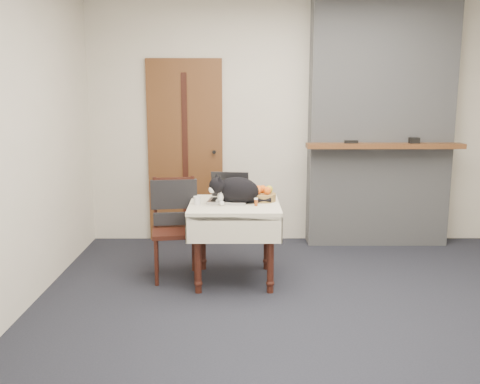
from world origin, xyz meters
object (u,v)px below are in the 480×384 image
Objects in this scene: fruit_basket at (263,195)px; chair at (174,214)px; side_table at (234,216)px; cat at (238,190)px; door at (185,151)px; pill_bottle at (256,202)px; cream_jar at (197,200)px; laptop at (229,194)px.

chair is (-0.79, 0.04, -0.18)m from fruit_basket.
cat reaches higher than side_table.
pill_bottle is (0.74, -1.44, -0.26)m from door.
fruit_basket is at bearing 14.52° from cream_jar.
door is 5.43× the size of laptop.
cat is (0.58, -1.33, -0.19)m from door.
cream_jar is 0.08× the size of chair.
cream_jar is at bearing -80.50° from door.
chair is at bearing 164.42° from side_table.
cat is 0.25m from fruit_basket.
laptop is at bearing -13.69° from chair.
cream_jar is 1.03× the size of pill_bottle.
laptop is 0.41× the size of chair.
cream_jar is 0.59m from fruit_basket.
chair is (-0.49, 0.05, -0.19)m from laptop.
door is at bearing 119.04° from laptop.
cream_jar reaches higher than pill_bottle.
pill_bottle is at bearing -62.95° from door.
door is at bearing 123.15° from fruit_basket.
laptop is 0.53m from chair.
chair reaches higher than fruit_basket.
side_table is 0.32m from fruit_basket.
chair is (0.01, -1.18, -0.43)m from door.
fruit_basket reaches higher than cream_jar.
cat is at bearing -44.70° from laptop.
pill_bottle is 0.29× the size of fruit_basket.
side_table is 0.23m from cat.
side_table is 0.26m from pill_bottle.
laptop is at bearing 116.28° from side_table.
door reaches higher than fruit_basket.
pill_bottle is (0.18, -0.11, 0.15)m from side_table.
door is at bearing 90.27° from cat.
door is at bearing 99.50° from cream_jar.
cat is at bearing 9.03° from side_table.
fruit_basket is (0.57, 0.15, 0.02)m from cream_jar.
pill_bottle is at bearing -29.69° from side_table.
chair is (-0.57, 0.15, -0.24)m from cat.
cat is 0.62× the size of chair.
cream_jar is (-0.32, -0.04, 0.15)m from side_table.
side_table is 0.56m from chair.
cat is 0.21m from pill_bottle.
pill_bottle is (0.51, -0.06, 0.00)m from cream_jar.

